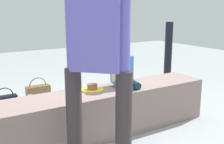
{
  "coord_description": "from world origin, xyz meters",
  "views": [
    {
      "loc": [
        -1.25,
        -2.28,
        1.25
      ],
      "look_at": [
        -0.02,
        -0.27,
        0.7
      ],
      "focal_mm": 44.24,
      "sensor_mm": 36.0,
      "label": 1
    }
  ],
  "objects": [
    {
      "name": "railing_post",
      "position": [
        1.6,
        0.75,
        0.39
      ],
      "size": [
        0.36,
        0.36,
        1.06
      ],
      "color": "black",
      "rests_on": "ground_plane"
    },
    {
      "name": "party_cup_red",
      "position": [
        0.87,
        0.58,
        0.05
      ],
      "size": [
        0.07,
        0.07,
        0.09
      ],
      "primitive_type": "cylinder",
      "color": "red",
      "rests_on": "ground_plane"
    },
    {
      "name": "adult_standing",
      "position": [
        -0.33,
        -0.59,
        1.03
      ],
      "size": [
        0.4,
        0.39,
        1.71
      ],
      "color": "#372D30",
      "rests_on": "ground_plane"
    },
    {
      "name": "gift_bag",
      "position": [
        -0.59,
        0.57,
        0.16
      ],
      "size": [
        0.24,
        0.11,
        0.35
      ],
      "color": "#59C6B2",
      "rests_on": "ground_plane"
    },
    {
      "name": "ground_plane",
      "position": [
        0.0,
        0.0,
        0.0
      ],
      "size": [
        12.0,
        12.0,
        0.0
      ],
      "primitive_type": "plane",
      "color": "#969B9D"
    },
    {
      "name": "water_bottle_far_side",
      "position": [
        -0.38,
        0.73,
        0.09
      ],
      "size": [
        0.06,
        0.06,
        0.2
      ],
      "color": "silver",
      "rests_on": "ground_plane"
    },
    {
      "name": "cake_box_white",
      "position": [
        0.46,
        0.69,
        0.07
      ],
      "size": [
        0.35,
        0.31,
        0.15
      ],
      "primitive_type": "cube",
      "rotation": [
        0.0,
        0.0,
        -0.09
      ],
      "color": "white",
      "rests_on": "ground_plane"
    },
    {
      "name": "concrete_ledge",
      "position": [
        0.0,
        0.0,
        0.23
      ],
      "size": [
        2.45,
        0.45,
        0.45
      ],
      "primitive_type": "cube",
      "color": "gray",
      "rests_on": "ground_plane"
    },
    {
      "name": "water_bottle_near_gift",
      "position": [
        0.7,
        0.79,
        0.09
      ],
      "size": [
        0.06,
        0.06,
        0.2
      ],
      "color": "silver",
      "rests_on": "ground_plane"
    },
    {
      "name": "child_seated",
      "position": [
        0.29,
        0.02,
        0.67
      ],
      "size": [
        0.29,
        0.34,
        0.48
      ],
      "color": "#152E43",
      "rests_on": "concrete_ledge"
    },
    {
      "name": "handbag_black_leather",
      "position": [
        -0.68,
        1.21,
        0.1
      ],
      "size": [
        0.29,
        0.1,
        0.29
      ],
      "color": "black",
      "rests_on": "ground_plane"
    },
    {
      "name": "handbag_brown_canvas",
      "position": [
        -0.24,
        1.28,
        0.12
      ],
      "size": [
        0.31,
        0.12,
        0.35
      ],
      "color": "brown",
      "rests_on": "ground_plane"
    },
    {
      "name": "cake_plate",
      "position": [
        -0.04,
        0.06,
        0.48
      ],
      "size": [
        0.22,
        0.22,
        0.07
      ],
      "color": "yellow",
      "rests_on": "concrete_ledge"
    }
  ]
}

